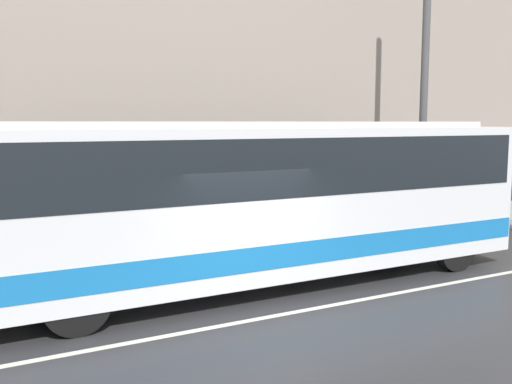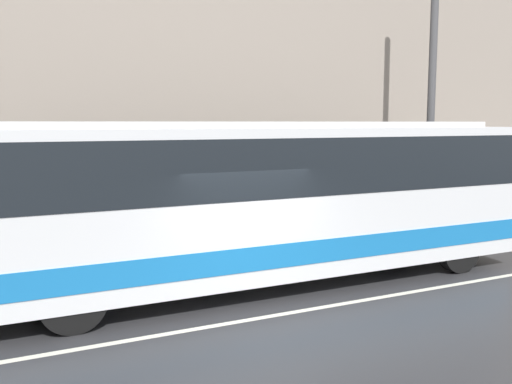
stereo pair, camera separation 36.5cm
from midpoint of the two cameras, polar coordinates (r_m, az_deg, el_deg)
ground_plane at (r=10.07m, az=-0.09°, el=-12.47°), size 60.00×60.00×0.00m
sidewalk at (r=14.98m, az=-10.23°, el=-5.72°), size 60.00×3.08×0.18m
building_facade at (r=16.52m, az=-12.65°, el=17.55°), size 60.00×0.35×13.28m
lane_stripe at (r=10.07m, az=-0.09°, el=-12.44°), size 54.00×0.14×0.01m
transit_bus at (r=11.59m, az=-1.10°, el=-0.24°), size 12.37×2.60×3.37m
utility_pole_near at (r=17.92m, az=15.92°, el=10.63°), size 0.23×0.23×8.79m
pedestrian_waiting at (r=14.73m, az=-16.47°, el=-2.49°), size 0.36×0.36×1.76m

